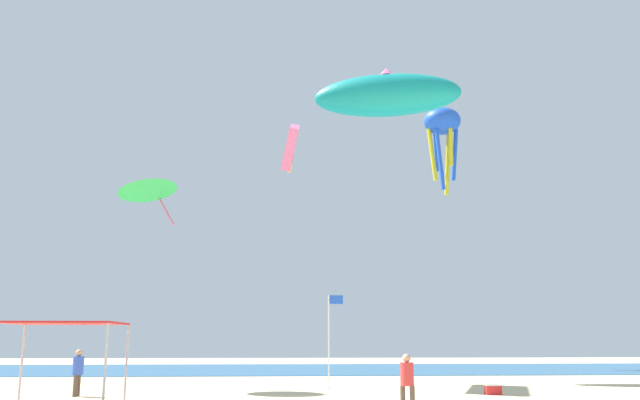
% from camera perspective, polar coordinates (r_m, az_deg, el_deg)
% --- Properties ---
extents(ocean_strip, '(110.00, 18.11, 0.03)m').
position_cam_1_polar(ocean_strip, '(46.34, -2.57, -14.37)').
color(ocean_strip, '#28608C').
rests_on(ocean_strip, ground).
extents(canopy_tent, '(3.39, 2.77, 2.48)m').
position_cam_1_polar(canopy_tent, '(22.05, -21.22, -10.12)').
color(canopy_tent, '#B2B2B7').
rests_on(canopy_tent, ground).
extents(person_near_tent, '(0.37, 0.37, 1.57)m').
position_cam_1_polar(person_near_tent, '(18.88, 7.52, -14.99)').
color(person_near_tent, brown).
rests_on(person_near_tent, ground).
extents(person_leftmost, '(0.38, 0.43, 1.62)m').
position_cam_1_polar(person_leftmost, '(25.55, -20.17, -13.51)').
color(person_leftmost, brown).
rests_on(person_leftmost, ground).
extents(banner_flag, '(0.61, 0.06, 3.72)m').
position_cam_1_polar(banner_flag, '(26.92, 0.91, -11.37)').
color(banner_flag, silver).
rests_on(banner_flag, ground).
extents(cooler_box, '(0.57, 0.37, 0.35)m').
position_cam_1_polar(cooler_box, '(25.69, 14.70, -15.56)').
color(cooler_box, red).
rests_on(cooler_box, ground).
extents(kite_parafoil_pink, '(1.01, 6.62, 4.03)m').
position_cam_1_polar(kite_parafoil_pink, '(32.65, -2.52, 4.64)').
color(kite_parafoil_pink, pink).
extents(kite_delta_green, '(3.60, 3.59, 2.18)m').
position_cam_1_polar(kite_delta_green, '(29.85, -14.68, 1.16)').
color(kite_delta_green, green).
extents(kite_inflatable_teal, '(8.64, 4.61, 3.34)m').
position_cam_1_polar(kite_inflatable_teal, '(37.61, 5.80, 9.01)').
color(kite_inflatable_teal, teal).
extents(kite_octopus_blue, '(3.76, 3.76, 6.65)m').
position_cam_1_polar(kite_octopus_blue, '(51.98, 10.51, 6.33)').
color(kite_octopus_blue, blue).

